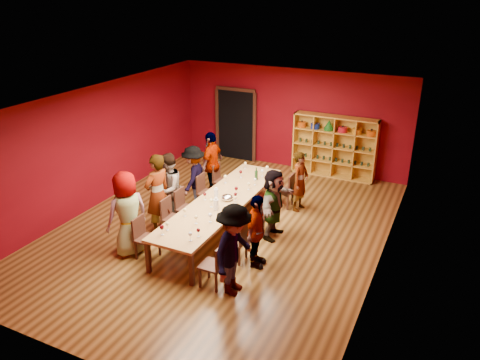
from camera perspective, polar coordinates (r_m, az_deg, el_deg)
name	(u,v)px	position (r m, az deg, el deg)	size (l,w,h in m)	color
room_shell	(222,169)	(10.21, -2.26, 1.39)	(7.10, 9.10, 3.04)	#503415
tasting_table	(222,202)	(10.53, -2.19, -2.67)	(1.10, 4.50, 0.75)	#A97F46
doorway	(237,124)	(14.85, -0.43, 6.79)	(1.40, 0.17, 2.30)	black
shelving_unit	(335,144)	(13.75, 11.46, 4.38)	(2.40, 0.40, 1.80)	gold
chair_person_left_0	(144,235)	(9.79, -11.67, -6.62)	(0.42, 0.42, 0.89)	black
person_left_0	(127,214)	(9.80, -13.56, -4.03)	(0.89, 0.48, 1.81)	#BC7E87
chair_person_left_1	(171,215)	(10.49, -8.46, -4.27)	(0.42, 0.42, 0.89)	black
person_left_1	(157,195)	(10.46, -10.03, -1.76)	(0.68, 0.50, 1.88)	#517EA8
chair_person_left_2	(184,205)	(10.90, -6.86, -3.09)	(0.42, 0.42, 0.89)	black
person_left_2	(168,188)	(10.96, -8.74, -1.03)	(0.82, 0.45, 1.69)	#151539
chair_person_left_3	(205,190)	(11.65, -4.33, -1.21)	(0.42, 0.42, 0.89)	black
person_left_3	(194,177)	(11.68, -5.67, 0.38)	(1.02, 0.42, 1.59)	silver
chair_person_left_4	(220,178)	(12.31, -2.43, 0.20)	(0.42, 0.42, 0.89)	black
person_left_4	(212,164)	(12.28, -3.45, 1.99)	(1.02, 0.46, 1.74)	#49494D
chair_person_right_0	(216,263)	(8.72, -2.95, -10.10)	(0.42, 0.42, 0.89)	black
person_right_0	(234,250)	(8.37, -0.71, -8.54)	(1.13, 0.47, 1.75)	pink
chair_person_right_1	(239,239)	(9.45, -0.15, -7.23)	(0.42, 0.42, 0.89)	black
person_right_1	(256,231)	(9.18, 1.99, -6.29)	(0.89, 0.41, 1.53)	#15173A
chair_person_right_2	(263,214)	(10.44, 2.79, -4.17)	(0.42, 0.42, 0.89)	black
person_right_2	(274,204)	(10.22, 4.12, -2.93)	(1.48, 0.43, 1.60)	#4E4E53
chair_person_right_4	(287,189)	(11.75, 5.76, -1.05)	(0.42, 0.42, 0.89)	black
person_right_4	(300,181)	(11.55, 7.34, -0.15)	(0.55, 0.40, 1.51)	#CD8A8E
wine_glass_0	(167,224)	(9.30, -8.86, -5.35)	(0.07, 0.07, 0.18)	white
wine_glass_1	(235,195)	(10.43, -0.57, -1.78)	(0.07, 0.07, 0.19)	white
wine_glass_2	(245,164)	(12.23, 0.65, 2.00)	(0.07, 0.07, 0.18)	white
wine_glass_3	(211,201)	(10.11, -3.54, -2.56)	(0.08, 0.08, 0.21)	white
wine_glass_4	(185,210)	(9.79, -6.76, -3.71)	(0.07, 0.07, 0.18)	white
wine_glass_5	(235,198)	(10.26, -0.60, -2.24)	(0.07, 0.07, 0.18)	white
wine_glass_6	(267,168)	(11.88, 3.34, 1.47)	(0.09, 0.09, 0.22)	white
wine_glass_7	(205,195)	(10.47, -4.32, -1.78)	(0.07, 0.07, 0.18)	white
wine_glass_8	(198,231)	(9.00, -5.11, -6.16)	(0.07, 0.07, 0.18)	white
wine_glass_9	(190,234)	(8.87, -6.07, -6.60)	(0.08, 0.08, 0.19)	white
wine_glass_10	(210,215)	(9.50, -3.66, -4.33)	(0.08, 0.08, 0.21)	white
wine_glass_11	(236,189)	(10.68, -0.46, -1.08)	(0.08, 0.08, 0.21)	white
wine_glass_12	(196,218)	(9.46, -5.39, -4.59)	(0.08, 0.08, 0.19)	white
wine_glass_13	(162,228)	(9.13, -9.51, -5.75)	(0.09, 0.09, 0.22)	white
wine_glass_14	(225,177)	(11.32, -1.80, 0.35)	(0.08, 0.08, 0.21)	white
wine_glass_15	(255,180)	(11.21, 1.84, 0.01)	(0.07, 0.07, 0.18)	white
wine_glass_16	(241,172)	(11.64, 0.08, 0.95)	(0.08, 0.08, 0.19)	white
wine_glass_17	(249,184)	(10.96, 1.07, -0.55)	(0.07, 0.07, 0.18)	white
wine_glass_18	(262,171)	(11.72, 2.73, 1.08)	(0.08, 0.08, 0.19)	white
spittoon_bowl	(227,197)	(10.47, -1.58, -2.14)	(0.26, 0.26, 0.14)	silver
carafe_a	(216,193)	(10.57, -2.92, -1.61)	(0.10, 0.10, 0.25)	white
carafe_b	(216,204)	(10.01, -2.94, -2.97)	(0.13, 0.13, 0.28)	white
wine_bottle	(256,175)	(11.53, 1.99, 0.61)	(0.10, 0.10, 0.32)	#143818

